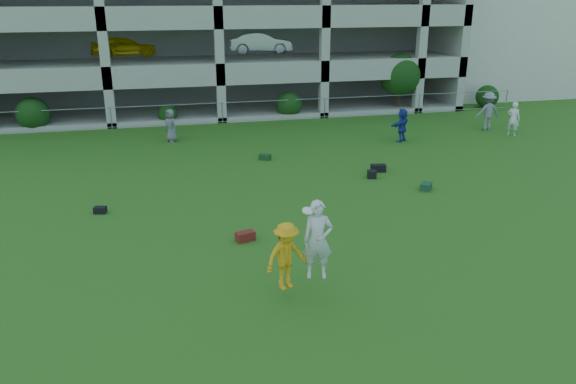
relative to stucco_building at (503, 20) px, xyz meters
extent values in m
plane|color=#235114|center=(-23.00, -28.00, -5.00)|extent=(100.00, 100.00, 0.00)
cube|color=beige|center=(0.00, 0.00, 0.00)|extent=(16.00, 14.00, 10.00)
imported|color=slate|center=(-25.97, -12.52, -4.20)|extent=(0.88, 0.93, 1.60)
imported|color=navy|center=(-14.89, -15.14, -4.18)|extent=(1.48, 1.33, 1.64)
imported|color=silver|center=(-8.86, -15.37, -4.13)|extent=(0.73, 0.76, 1.75)
imported|color=gray|center=(-9.41, -13.89, -3.99)|extent=(1.33, 0.79, 2.01)
cube|color=#5B0F14|center=(-24.33, -25.08, -4.86)|extent=(0.61, 0.45, 0.28)
cube|color=black|center=(-28.69, -21.76, -4.89)|extent=(0.45, 0.33, 0.22)
cube|color=#153A22|center=(-17.02, -22.13, -4.87)|extent=(0.59, 0.61, 0.26)
cube|color=black|center=(-18.46, -20.31, -4.85)|extent=(0.43, 0.43, 0.30)
cube|color=black|center=(-17.89, -19.59, -4.85)|extent=(0.64, 0.40, 0.30)
cube|color=#143719|center=(-22.10, -16.80, -4.88)|extent=(0.58, 0.52, 0.25)
imported|color=orange|center=(-23.89, -28.55, -3.90)|extent=(1.23, 0.95, 1.68)
imported|color=silver|center=(-23.12, -28.57, -3.55)|extent=(0.79, 0.61, 1.94)
cylinder|color=white|center=(-23.35, -28.48, -2.83)|extent=(0.28, 0.27, 0.12)
cube|color=#9E998C|center=(-23.00, 4.75, 1.00)|extent=(30.00, 0.50, 12.00)
cube|color=#9E998C|center=(-8.25, -2.00, 1.00)|extent=(0.50, 14.00, 12.00)
cube|color=#9E998C|center=(-23.00, -2.00, -4.85)|extent=(30.00, 14.00, 0.30)
cube|color=#9E998C|center=(-23.00, -2.00, -1.85)|extent=(30.00, 14.00, 0.30)
cube|color=#9E998C|center=(-23.00, -2.00, 1.15)|extent=(30.00, 14.00, 0.30)
cube|color=#9E998C|center=(-23.00, -8.85, -2.45)|extent=(30.00, 0.30, 0.90)
cube|color=#9E998C|center=(-23.00, -8.85, 0.55)|extent=(30.00, 0.30, 0.90)
cube|color=#9E998C|center=(-29.00, -8.75, 1.00)|extent=(0.50, 0.50, 12.00)
cube|color=#9E998C|center=(-23.00, -8.75, 1.00)|extent=(0.50, 0.50, 12.00)
cube|color=#9E998C|center=(-17.00, -8.75, 1.00)|extent=(0.50, 0.50, 12.00)
cube|color=#9E998C|center=(-11.00, -8.75, 1.00)|extent=(0.50, 0.50, 12.00)
cube|color=#605E59|center=(-23.00, 0.00, 1.00)|extent=(29.00, 9.00, 11.60)
imported|color=yellow|center=(-28.18, -4.00, -1.04)|extent=(3.95, 1.75, 1.32)
imported|color=silver|center=(-19.80, -4.00, -1.04)|extent=(4.12, 1.75, 1.32)
cylinder|color=gray|center=(-29.00, -9.00, -4.40)|extent=(0.06, 0.06, 1.20)
cylinder|color=gray|center=(-23.00, -9.00, -4.40)|extent=(0.06, 0.06, 1.20)
cylinder|color=gray|center=(-17.00, -9.00, -4.40)|extent=(0.06, 0.06, 1.20)
cylinder|color=gray|center=(-11.00, -9.00, -4.40)|extent=(0.06, 0.06, 1.20)
cylinder|color=gray|center=(-5.00, -9.00, -4.40)|extent=(0.06, 0.06, 1.20)
cylinder|color=gray|center=(-23.00, -9.00, -3.85)|extent=(36.00, 0.04, 0.04)
cylinder|color=gray|center=(-23.00, -9.00, -4.92)|extent=(36.00, 0.04, 0.04)
sphere|color=#163D11|center=(-33.00, -8.40, -4.12)|extent=(1.76, 1.76, 1.76)
sphere|color=#163D11|center=(-26.00, -8.40, -4.45)|extent=(1.10, 1.10, 1.10)
sphere|color=#163D11|center=(-19.00, -8.40, -4.23)|extent=(1.54, 1.54, 1.54)
cylinder|color=#382314|center=(-12.00, -8.20, -4.02)|extent=(0.16, 0.16, 1.96)
sphere|color=#163D11|center=(-12.00, -8.20, -2.76)|extent=(2.52, 2.52, 2.52)
sphere|color=#163D11|center=(-6.00, -8.40, -4.29)|extent=(1.43, 1.43, 1.43)
camera|label=1|loc=(-26.61, -40.18, 1.95)|focal=35.00mm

